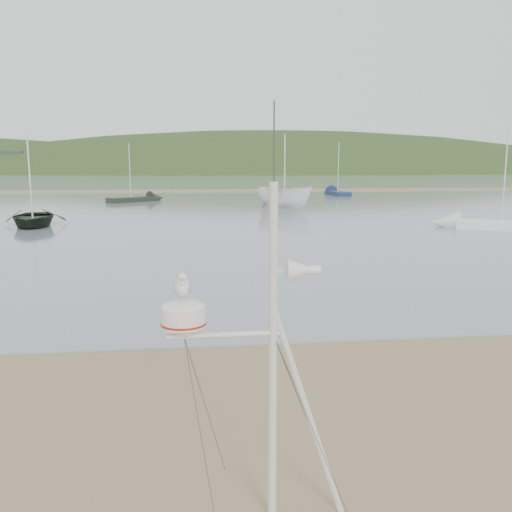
{
  "coord_description": "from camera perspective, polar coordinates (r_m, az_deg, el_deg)",
  "views": [
    {
      "loc": [
        0.75,
        -7.33,
        3.97
      ],
      "look_at": [
        1.74,
        1.0,
        2.53
      ],
      "focal_mm": 38.0,
      "sensor_mm": 36.0,
      "label": 1
    }
  ],
  "objects": [
    {
      "name": "far_cottages",
      "position": [
        203.35,
        -6.25,
        9.73
      ],
      "size": [
        294.4,
        6.3,
        8.0
      ],
      "color": "beige",
      "rests_on": "ground"
    },
    {
      "name": "sailboat_dark_mid",
      "position": [
        57.73,
        -11.66,
        5.94
      ],
      "size": [
        6.02,
        5.22,
        6.41
      ],
      "color": "black",
      "rests_on": "ground"
    },
    {
      "name": "ground",
      "position": [
        8.38,
        -11.74,
        -18.76
      ],
      "size": [
        560.0,
        560.0,
        0.0
      ],
      "primitive_type": "plane",
      "color": "olive",
      "rests_on": "ground"
    },
    {
      "name": "water",
      "position": [
        139.39,
        -7.17,
        8.08
      ],
      "size": [
        560.0,
        256.0,
        0.04
      ],
      "primitive_type": "cube",
      "color": "gray",
      "rests_on": "ground"
    },
    {
      "name": "sailboat_white_near",
      "position": [
        35.54,
        21.73,
        3.16
      ],
      "size": [
        6.41,
        4.65,
        6.48
      ],
      "color": "white",
      "rests_on": "ground"
    },
    {
      "name": "hill_ridge",
      "position": [
        244.14,
        -2.59,
        4.21
      ],
      "size": [
        620.0,
        180.0,
        80.0
      ],
      "color": "#233917",
      "rests_on": "ground"
    },
    {
      "name": "sailboat_blue_far",
      "position": [
        69.41,
        8.1,
        6.65
      ],
      "size": [
        2.1,
        7.14,
        7.02
      ],
      "color": "#142449",
      "rests_on": "ground"
    },
    {
      "name": "mast_rig",
      "position": [
        6.22,
        1.27,
        -17.65
      ],
      "size": [
        2.04,
        2.17,
        4.6
      ],
      "color": "silver",
      "rests_on": "ground"
    },
    {
      "name": "boat_white",
      "position": [
        45.91,
        3.03,
        8.22
      ],
      "size": [
        2.9,
        2.9,
        5.38
      ],
      "primitive_type": "imported",
      "rotation": [
        0.0,
        0.0,
        0.82
      ],
      "color": "white",
      "rests_on": "water"
    },
    {
      "name": "boat_dark",
      "position": [
        36.61,
        -22.67,
        6.97
      ],
      "size": [
        3.86,
        1.63,
        5.23
      ],
      "primitive_type": "imported",
      "rotation": [
        0.0,
        0.0,
        0.15
      ],
      "color": "black",
      "rests_on": "water"
    },
    {
      "name": "sandbar",
      "position": [
        77.44,
        -7.39,
        6.82
      ],
      "size": [
        560.0,
        7.0,
        0.07
      ],
      "primitive_type": "cube",
      "color": "olive",
      "rests_on": "water"
    }
  ]
}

